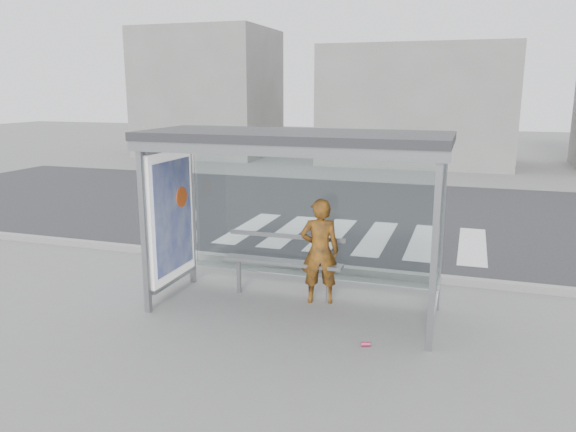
# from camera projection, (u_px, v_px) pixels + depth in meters

# --- Properties ---
(ground) EXTENTS (80.00, 80.00, 0.00)m
(ground) POSITION_uv_depth(u_px,v_px,m) (293.00, 311.00, 8.26)
(ground) COLOR slate
(ground) RESTS_ON ground
(road) EXTENTS (30.00, 10.00, 0.01)m
(road) POSITION_uv_depth(u_px,v_px,m) (373.00, 213.00, 14.75)
(road) COLOR #272729
(road) RESTS_ON ground
(curb) EXTENTS (30.00, 0.18, 0.12)m
(curb) POSITION_uv_depth(u_px,v_px,m) (326.00, 268.00, 10.06)
(curb) COLOR gray
(curb) RESTS_ON ground
(crosswalk) EXTENTS (5.55, 3.00, 0.00)m
(crosswalk) POSITION_uv_depth(u_px,v_px,m) (354.00, 236.00, 12.44)
(crosswalk) COLOR silver
(crosswalk) RESTS_ON ground
(bus_shelter) EXTENTS (4.25, 1.65, 2.62)m
(bus_shelter) POSITION_uv_depth(u_px,v_px,m) (270.00, 176.00, 7.99)
(bus_shelter) COLOR gray
(bus_shelter) RESTS_ON ground
(building_left) EXTENTS (6.00, 5.00, 6.00)m
(building_left) POSITION_uv_depth(u_px,v_px,m) (209.00, 93.00, 27.32)
(building_left) COLOR gray
(building_left) RESTS_ON ground
(building_center) EXTENTS (8.00, 5.00, 5.00)m
(building_center) POSITION_uv_depth(u_px,v_px,m) (418.00, 105.00, 24.40)
(building_center) COLOR gray
(building_center) RESTS_ON ground
(person) EXTENTS (0.67, 0.53, 1.62)m
(person) POSITION_uv_depth(u_px,v_px,m) (320.00, 251.00, 8.43)
(person) COLOR #F05816
(person) RESTS_ON ground
(bench) EXTENTS (1.89, 0.33, 0.98)m
(bench) POSITION_uv_depth(u_px,v_px,m) (283.00, 262.00, 8.70)
(bench) COLOR slate
(bench) RESTS_ON ground
(soda_can) EXTENTS (0.13, 0.10, 0.06)m
(soda_can) POSITION_uv_depth(u_px,v_px,m) (365.00, 344.00, 7.10)
(soda_can) COLOR #F24774
(soda_can) RESTS_ON ground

